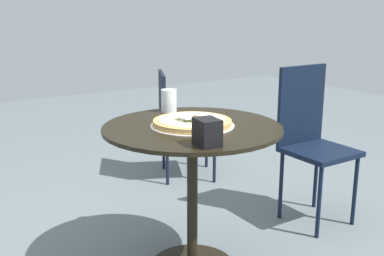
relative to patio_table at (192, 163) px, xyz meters
name	(u,v)px	position (x,y,z in m)	size (l,w,h in m)	color
patio_table	(192,163)	(0.00, 0.00, 0.00)	(0.84, 0.84, 0.74)	black
pizza_on_tray	(192,123)	(-0.01, 0.00, 0.20)	(0.39, 0.39, 0.04)	silver
pizza_server	(195,118)	(-0.06, 0.02, 0.23)	(0.21, 0.09, 0.02)	silver
drinking_cup	(169,101)	(0.32, -0.06, 0.24)	(0.08, 0.08, 0.12)	white
napkin_dispenser	(207,132)	(-0.30, 0.13, 0.24)	(0.11, 0.08, 0.11)	black
patio_chair_near	(311,134)	(0.11, -0.93, -0.02)	(0.37, 0.37, 0.94)	black
patio_chair_far	(178,116)	(1.18, -0.65, -0.08)	(0.55, 0.55, 0.81)	black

